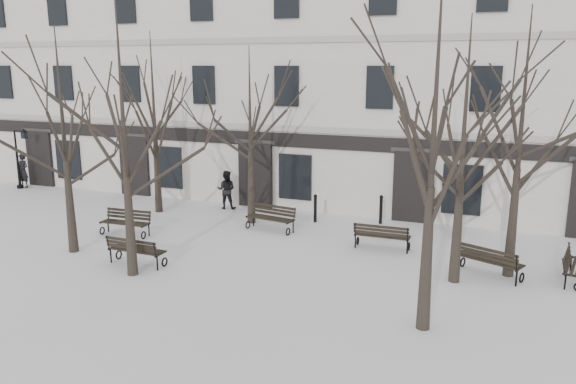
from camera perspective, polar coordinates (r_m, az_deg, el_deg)
The scene contains 20 objects.
ground at distance 17.27m, azimuth -3.63°, elevation -8.54°, with size 100.00×100.00×0.00m, color white.
building at distance 28.37m, azimuth 7.49°, elevation 11.14°, with size 40.40×10.20×11.40m.
tree_0 at distance 19.89m, azimuth -21.98°, elevation 7.32°, with size 5.26×5.26×7.52m.
tree_1 at distance 16.94m, azimuth -16.49°, elevation 8.23°, with size 5.69×5.69×8.13m.
tree_2 at distance 13.08m, azimuth 14.71°, elevation 7.88°, with size 5.88×5.88×8.40m.
tree_3 at distance 16.48m, azimuth 17.52°, elevation 6.96°, with size 5.34×5.34×7.63m.
tree_4 at distance 24.53m, azimuth -13.52°, elevation 8.95°, with size 5.36×5.36×7.66m.
tree_5 at distance 22.18m, azimuth -3.89°, elevation 7.85°, with size 4.91×4.91×7.01m.
tree_6 at distance 17.53m, azimuth 22.73°, elevation 7.46°, with size 5.54×5.54×7.91m.
bench_0 at distance 22.00m, azimuth -16.14°, elevation -2.90°, with size 1.93×0.79×0.96m.
bench_1 at distance 18.62m, azimuth -15.23°, elevation -5.68°, with size 1.93×0.74×0.96m.
bench_2 at distance 18.05m, azimuth 19.66°, elevation -6.50°, with size 2.08×1.44×1.00m.
bench_3 at distance 21.72m, azimuth -1.72°, elevation -2.56°, with size 2.01×1.00×0.97m.
bench_4 at distance 19.71m, azimuth 9.52°, elevation -4.37°, with size 1.92×0.73×0.96m.
bench_5 at distance 18.75m, azimuth 27.02°, elevation -6.60°, with size 0.96×1.91×0.92m.
lamp_post at distance 31.95m, azimuth -25.57°, elevation 3.50°, with size 0.98×0.36×3.14m.
bollard_a at distance 22.83m, azimuth 2.79°, elevation -1.56°, with size 0.15×0.15×1.17m.
bollard_b at distance 22.89m, azimuth 9.42°, elevation -1.66°, with size 0.15×0.15×1.19m.
pedestrian_a at distance 32.53m, azimuth -25.18°, elevation 0.43°, with size 0.65×0.43×1.78m, color black.
pedestrian_b at distance 25.27m, azimuth -6.24°, elevation -1.68°, with size 0.84×0.65×1.72m, color black.
Camera 1 is at (6.84, -14.57, 6.27)m, focal length 35.00 mm.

